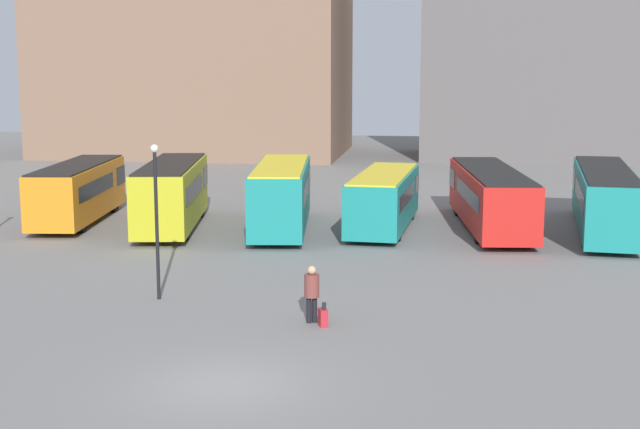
{
  "coord_description": "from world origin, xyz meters",
  "views": [
    {
      "loc": [
        5.26,
        -20.75,
        7.92
      ],
      "look_at": [
        0.77,
        12.16,
        2.33
      ],
      "focal_mm": 50.0,
      "sensor_mm": 36.0,
      "label": 1
    }
  ],
  "objects_px": {
    "bus_1": "(172,193)",
    "bus_5": "(605,198)",
    "bus_0": "(79,190)",
    "bus_4": "(490,196)",
    "lamp_post_0": "(156,208)",
    "bus_2": "(281,194)",
    "bus_3": "(384,198)",
    "traveler": "(312,289)",
    "suitcase": "(323,317)"
  },
  "relations": [
    {
      "from": "bus_2",
      "to": "bus_3",
      "type": "xyz_separation_m",
      "value": [
        4.91,
        0.96,
        -0.23
      ]
    },
    {
      "from": "bus_2",
      "to": "bus_5",
      "type": "distance_m",
      "value": 15.47
    },
    {
      "from": "bus_1",
      "to": "bus_4",
      "type": "relative_size",
      "value": 0.83
    },
    {
      "from": "bus_4",
      "to": "lamp_post_0",
      "type": "relative_size",
      "value": 2.31
    },
    {
      "from": "bus_1",
      "to": "bus_4",
      "type": "bearing_deg",
      "value": -91.68
    },
    {
      "from": "bus_0",
      "to": "lamp_post_0",
      "type": "bearing_deg",
      "value": -154.76
    },
    {
      "from": "bus_4",
      "to": "bus_2",
      "type": "bearing_deg",
      "value": 93.85
    },
    {
      "from": "bus_3",
      "to": "bus_4",
      "type": "relative_size",
      "value": 0.78
    },
    {
      "from": "bus_5",
      "to": "lamp_post_0",
      "type": "relative_size",
      "value": 2.37
    },
    {
      "from": "traveler",
      "to": "suitcase",
      "type": "xyz_separation_m",
      "value": [
        0.4,
        -0.33,
        -0.8
      ]
    },
    {
      "from": "bus_1",
      "to": "traveler",
      "type": "height_order",
      "value": "bus_1"
    },
    {
      "from": "bus_3",
      "to": "traveler",
      "type": "relative_size",
      "value": 5.31
    },
    {
      "from": "bus_1",
      "to": "suitcase",
      "type": "xyz_separation_m",
      "value": [
        9.53,
        -15.58,
        -1.47
      ]
    },
    {
      "from": "bus_3",
      "to": "lamp_post_0",
      "type": "relative_size",
      "value": 1.81
    },
    {
      "from": "bus_2",
      "to": "lamp_post_0",
      "type": "height_order",
      "value": "lamp_post_0"
    },
    {
      "from": "bus_3",
      "to": "traveler",
      "type": "height_order",
      "value": "bus_3"
    },
    {
      "from": "bus_0",
      "to": "bus_4",
      "type": "distance_m",
      "value": 20.74
    },
    {
      "from": "bus_5",
      "to": "bus_4",
      "type": "bearing_deg",
      "value": 92.75
    },
    {
      "from": "bus_0",
      "to": "bus_1",
      "type": "xyz_separation_m",
      "value": [
        5.29,
        -1.15,
        0.14
      ]
    },
    {
      "from": "bus_5",
      "to": "suitcase",
      "type": "xyz_separation_m",
      "value": [
        -11.26,
        -17.3,
        -1.39
      ]
    },
    {
      "from": "bus_1",
      "to": "suitcase",
      "type": "relative_size",
      "value": 12.9
    },
    {
      "from": "bus_4",
      "to": "bus_3",
      "type": "bearing_deg",
      "value": 92.84
    },
    {
      "from": "bus_0",
      "to": "bus_2",
      "type": "height_order",
      "value": "bus_2"
    },
    {
      "from": "bus_3",
      "to": "bus_5",
      "type": "bearing_deg",
      "value": -83.01
    },
    {
      "from": "bus_2",
      "to": "lamp_post_0",
      "type": "relative_size",
      "value": 1.93
    },
    {
      "from": "bus_2",
      "to": "traveler",
      "type": "relative_size",
      "value": 5.66
    },
    {
      "from": "bus_0",
      "to": "bus_5",
      "type": "xyz_separation_m",
      "value": [
        26.08,
        0.57,
        0.06
      ]
    },
    {
      "from": "bus_1",
      "to": "bus_2",
      "type": "bearing_deg",
      "value": -96.65
    },
    {
      "from": "bus_1",
      "to": "bus_2",
      "type": "distance_m",
      "value": 5.4
    },
    {
      "from": "bus_3",
      "to": "lamp_post_0",
      "type": "bearing_deg",
      "value": 158.79
    },
    {
      "from": "bus_4",
      "to": "bus_5",
      "type": "bearing_deg",
      "value": -99.04
    },
    {
      "from": "bus_5",
      "to": "lamp_post_0",
      "type": "height_order",
      "value": "lamp_post_0"
    },
    {
      "from": "traveler",
      "to": "lamp_post_0",
      "type": "xyz_separation_m",
      "value": [
        -5.6,
        2.09,
        2.07
      ]
    },
    {
      "from": "bus_3",
      "to": "traveler",
      "type": "xyz_separation_m",
      "value": [
        -1.17,
        -16.43,
        -0.43
      ]
    },
    {
      "from": "bus_2",
      "to": "traveler",
      "type": "bearing_deg",
      "value": -172.9
    },
    {
      "from": "lamp_post_0",
      "to": "bus_4",
      "type": "bearing_deg",
      "value": 51.87
    },
    {
      "from": "bus_5",
      "to": "lamp_post_0",
      "type": "bearing_deg",
      "value": 136.44
    },
    {
      "from": "bus_4",
      "to": "traveler",
      "type": "bearing_deg",
      "value": 153.8
    },
    {
      "from": "bus_5",
      "to": "lamp_post_0",
      "type": "distance_m",
      "value": 22.83
    },
    {
      "from": "bus_2",
      "to": "bus_5",
      "type": "bearing_deg",
      "value": -90.93
    },
    {
      "from": "bus_1",
      "to": "lamp_post_0",
      "type": "distance_m",
      "value": 13.7
    },
    {
      "from": "bus_3",
      "to": "bus_4",
      "type": "height_order",
      "value": "bus_4"
    },
    {
      "from": "bus_0",
      "to": "bus_1",
      "type": "height_order",
      "value": "bus_1"
    },
    {
      "from": "bus_5",
      "to": "traveler",
      "type": "height_order",
      "value": "bus_5"
    },
    {
      "from": "bus_4",
      "to": "bus_5",
      "type": "height_order",
      "value": "bus_5"
    },
    {
      "from": "bus_0",
      "to": "bus_4",
      "type": "bearing_deg",
      "value": -94.09
    },
    {
      "from": "bus_1",
      "to": "bus_5",
      "type": "distance_m",
      "value": 20.86
    },
    {
      "from": "traveler",
      "to": "bus_4",
      "type": "bearing_deg",
      "value": -41.04
    },
    {
      "from": "bus_0",
      "to": "lamp_post_0",
      "type": "xyz_separation_m",
      "value": [
        8.83,
        -14.31,
        1.54
      ]
    },
    {
      "from": "bus_5",
      "to": "bus_1",
      "type": "bearing_deg",
      "value": 100.38
    }
  ]
}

